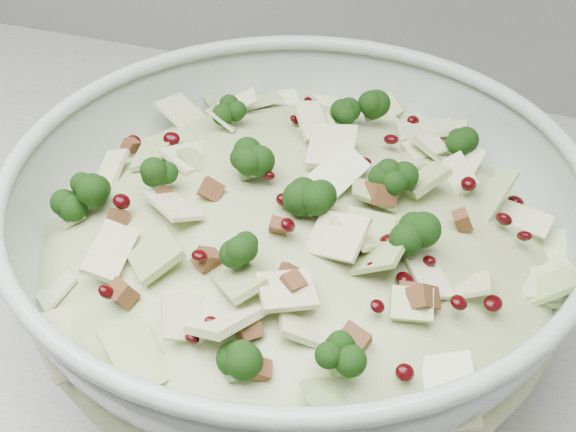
# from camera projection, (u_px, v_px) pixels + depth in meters

# --- Properties ---
(mixing_bowl) EXTENTS (0.41, 0.41, 0.15)m
(mixing_bowl) POSITION_uv_depth(u_px,v_px,m) (296.00, 258.00, 0.53)
(mixing_bowl) COLOR #A8B9AD
(mixing_bowl) RESTS_ON counter
(salad) EXTENTS (0.42, 0.42, 0.15)m
(salad) POSITION_uv_depth(u_px,v_px,m) (296.00, 230.00, 0.52)
(salad) COLOR #A0AE77
(salad) RESTS_ON mixing_bowl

